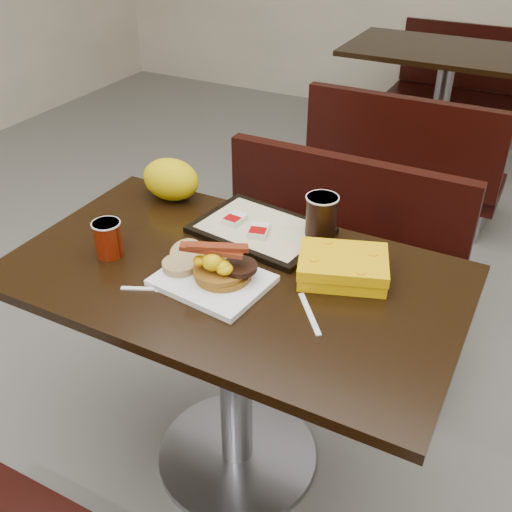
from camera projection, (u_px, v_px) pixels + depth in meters
The scene contains 23 objects.
floor at pixel (238, 457), 1.99m from camera, with size 6.00×7.00×0.01m, color slate.
table_near at pixel (236, 375), 1.79m from camera, with size 1.20×0.70×0.75m, color black, non-canonical shape.
bench_near_n at pixel (324, 264), 2.31m from camera, with size 1.00×0.46×0.72m, color black, non-canonical shape.
table_far at pixel (440, 111), 3.71m from camera, with size 1.20×0.70×0.75m, color black, non-canonical shape.
bench_far_s at pixel (408, 153), 3.20m from camera, with size 1.00×0.46×0.72m, color black, non-canonical shape.
bench_far_n at pixel (462, 83), 4.24m from camera, with size 1.00×0.46×0.72m, color black, non-canonical shape.
platter at pixel (212, 281), 1.53m from camera, with size 0.28×0.21×0.02m, color white.
pancake_stack at pixel (223, 272), 1.53m from camera, with size 0.14×0.14×0.03m, color #935118.
sausage_patty at pixel (240, 267), 1.51m from camera, with size 0.09×0.09×0.01m, color black.
scrambled_eggs at pixel (213, 263), 1.49m from camera, with size 0.10×0.08×0.05m, color #FFE105.
bacon_strips at pixel (211, 249), 1.48m from camera, with size 0.16×0.07×0.01m, color #410604, non-canonical shape.
muffin_bottom at pixel (180, 265), 1.56m from camera, with size 0.09×0.09×0.02m, color tan.
muffin_top at pixel (187, 254), 1.58m from camera, with size 0.09×0.09×0.02m, color tan.
coffee_cup_near at pixel (108, 239), 1.62m from camera, with size 0.07×0.07×0.10m, color #991A05.
fork at pixel (138, 288), 1.52m from camera, with size 0.12×0.02×0.00m, color white, non-canonical shape.
knife at pixel (310, 314), 1.43m from camera, with size 0.16×0.01×0.00m, color white.
condiment_syrup at pixel (236, 266), 1.60m from camera, with size 0.04×0.03×0.01m, color #AE3D07.
tray at pixel (261, 230), 1.75m from camera, with size 0.37×0.26×0.02m, color black.
hashbrown_sleeve_left at pixel (235, 219), 1.77m from camera, with size 0.05×0.07×0.02m, color silver.
hashbrown_sleeve_right at pixel (259, 231), 1.71m from camera, with size 0.05×0.07×0.02m, color silver.
coffee_cup_far at pixel (321, 216), 1.68m from camera, with size 0.09×0.09×0.12m, color black.
clamshell at pixel (343, 267), 1.55m from camera, with size 0.23×0.17×0.06m, color #EEAA03.
paper_bag at pixel (171, 179), 1.90m from camera, with size 0.19×0.14×0.13m, color #DDCF07.
Camera 1 is at (0.66, -1.12, 1.65)m, focal length 41.92 mm.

